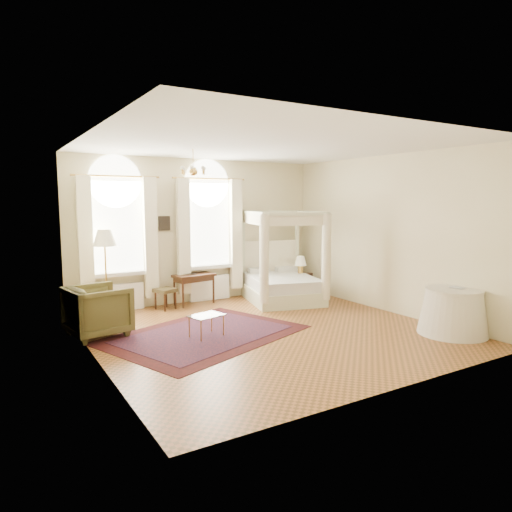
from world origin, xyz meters
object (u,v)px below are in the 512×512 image
at_px(writing_desk, 194,279).
at_px(nightstand, 302,285).
at_px(canopy_bed, 282,281).
at_px(armchair, 98,311).
at_px(coffee_table, 206,317).
at_px(floor_lamp, 105,242).
at_px(stool, 165,292).
at_px(side_table, 453,312).

bearing_deg(writing_desk, nightstand, -11.52).
bearing_deg(canopy_bed, armchair, -171.34).
relative_size(writing_desk, coffee_table, 1.51).
bearing_deg(nightstand, floor_lamp, 174.71).
height_order(stool, coffee_table, stool).
xyz_separation_m(writing_desk, side_table, (2.98, -4.54, -0.19)).
bearing_deg(side_table, armchair, 149.98).
relative_size(canopy_bed, writing_desk, 2.31).
relative_size(nightstand, writing_desk, 0.58).
distance_m(nightstand, stool, 3.42).
bearing_deg(stool, canopy_bed, -13.31).
relative_size(armchair, side_table, 0.82).
bearing_deg(floor_lamp, writing_desk, 3.28).
bearing_deg(canopy_bed, floor_lamp, 170.56).
height_order(canopy_bed, floor_lamp, canopy_bed).
relative_size(coffee_table, floor_lamp, 0.37).
relative_size(nightstand, coffee_table, 0.87).
relative_size(nightstand, side_table, 0.48).
bearing_deg(canopy_bed, coffee_table, -148.12).
xyz_separation_m(nightstand, stool, (-3.39, 0.41, 0.10)).
bearing_deg(floor_lamp, stool, -0.94).
distance_m(nightstand, coffee_table, 3.99).
xyz_separation_m(coffee_table, floor_lamp, (-1.13, 2.35, 1.17)).
relative_size(armchair, coffee_table, 1.50).
bearing_deg(floor_lamp, coffee_table, -64.37).
bearing_deg(stool, writing_desk, 10.27).
height_order(writing_desk, side_table, side_table).
xyz_separation_m(canopy_bed, coffee_table, (-2.75, -1.71, -0.13)).
bearing_deg(armchair, nightstand, -89.86).
distance_m(stool, side_table, 5.76).
bearing_deg(writing_desk, stool, -169.73).
relative_size(writing_desk, stool, 1.91).
distance_m(writing_desk, coffee_table, 2.61).
bearing_deg(nightstand, coffee_table, -151.20).
bearing_deg(writing_desk, side_table, -56.74).
bearing_deg(coffee_table, armchair, 146.51).
height_order(nightstand, armchair, armchair).
distance_m(canopy_bed, stool, 2.71).
distance_m(stool, armchair, 2.12).
bearing_deg(armchair, side_table, -129.65).
distance_m(canopy_bed, floor_lamp, 4.06).
distance_m(canopy_bed, side_table, 3.93).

